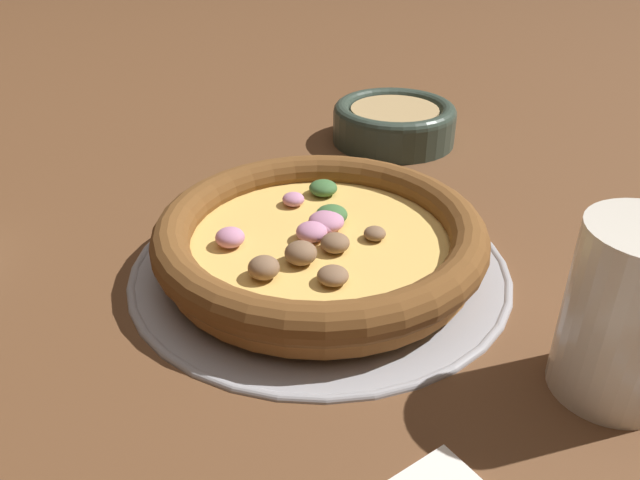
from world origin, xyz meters
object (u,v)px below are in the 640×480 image
Objects in this scene: bowl_near at (394,121)px; pizza_tray at (320,263)px; drinking_cup at (628,313)px; pizza at (320,238)px.

pizza_tray is at bearing 93.45° from bowl_near.
bowl_near is at bearing -86.55° from pizza_tray.
drinking_cup is (-0.23, 0.07, 0.06)m from pizza_tray.
bowl_near is at bearing -86.59° from pizza.
drinking_cup is (-0.23, 0.07, 0.03)m from pizza.
pizza is 1.84× the size of bowl_near.
pizza_tray is 0.30m from bowl_near.
pizza reaches higher than bowl_near.
pizza_tray is 2.69× the size of drinking_cup.
pizza is 0.24m from drinking_cup.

